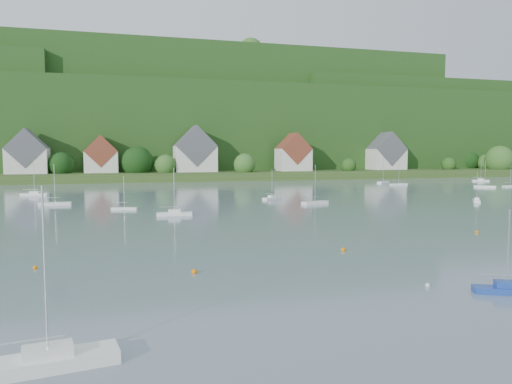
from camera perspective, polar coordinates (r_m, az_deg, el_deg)
far_shore_strip at (r=204.26m, az=-8.99°, el=2.05°), size 600.00×60.00×3.00m
forested_ridge at (r=272.61m, az=-10.63°, el=7.16°), size 620.00×181.22×69.89m
village_building_0 at (r=192.35m, az=-25.09°, el=3.90°), size 14.00×10.40×16.00m
village_building_1 at (r=191.85m, az=-17.59°, el=3.89°), size 12.00×9.36×14.00m
village_building_2 at (r=192.82m, az=-7.13°, el=4.53°), size 16.00×11.44×18.00m
village_building_3 at (r=200.72m, az=4.36°, el=4.31°), size 13.00×10.40×15.50m
village_building_4 at (r=223.58m, az=14.94°, el=4.25°), size 15.00×10.40×16.50m
near_sailboat_0 at (r=27.18m, az=-23.09°, el=-17.55°), size 6.87×2.89×8.99m
near_sailboat_1 at (r=41.77m, az=27.17°, el=-9.97°), size 4.82×3.17×6.35m
mooring_buoy_0 at (r=43.67m, az=-7.21°, el=-9.38°), size 0.50×0.50×0.50m
mooring_buoy_1 at (r=41.46m, az=19.37°, el=-10.38°), size 0.39×0.39×0.39m
mooring_buoy_2 at (r=70.52m, az=24.34°, el=-4.38°), size 0.44×0.44×0.44m
mooring_buoy_3 at (r=53.63m, az=10.13°, el=-6.78°), size 0.49×0.49×0.49m
mooring_buoy_5 at (r=49.17m, az=-24.35°, el=-8.18°), size 0.40×0.40×0.40m
far_sailboat_cluster at (r=125.50m, az=-0.69°, el=-0.01°), size 187.92×74.82×8.71m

